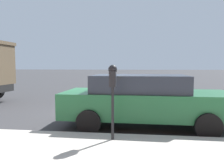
{
  "coord_description": "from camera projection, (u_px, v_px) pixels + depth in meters",
  "views": [
    {
      "loc": [
        -7.21,
        -1.06,
        1.74
      ],
      "look_at": [
        -2.48,
        -0.49,
        1.35
      ],
      "focal_mm": 35.0,
      "sensor_mm": 36.0,
      "label": 1
    }
  ],
  "objects": [
    {
      "name": "ground_plane",
      "position": [
        106.0,
        118.0,
        7.4
      ],
      "size": [
        220.0,
        220.0,
        0.0
      ],
      "primitive_type": "plane",
      "color": "#333335"
    },
    {
      "name": "car_green",
      "position": [
        144.0,
        99.0,
        6.22
      ],
      "size": [
        2.07,
        4.7,
        1.49
      ],
      "rotation": [
        0.0,
        0.0,
        3.13
      ],
      "color": "#1E5B33",
      "rests_on": "ground_plane"
    },
    {
      "name": "parking_meter",
      "position": [
        113.0,
        83.0,
        4.64
      ],
      "size": [
        0.21,
        0.19,
        1.61
      ],
      "color": "black",
      "rests_on": "sidewalk"
    }
  ]
}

